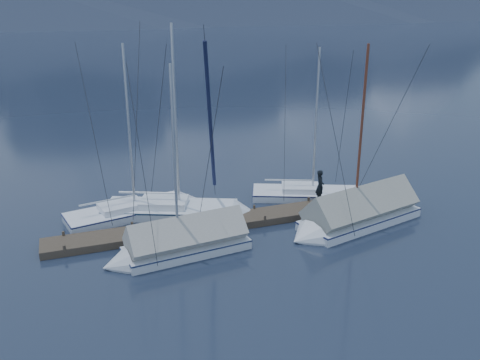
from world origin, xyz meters
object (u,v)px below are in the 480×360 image
at_px(sailboat_open_right, 321,195).
at_px(person, 320,186).
at_px(sailboat_covered_far, 176,246).
at_px(sailboat_open_mid, 190,212).
at_px(sailboat_covered_near, 352,217).
at_px(sailboat_open_left, 144,209).

bearing_deg(sailboat_open_right, person, -122.21).
bearing_deg(sailboat_covered_far, person, 17.40).
bearing_deg(sailboat_open_mid, sailboat_covered_near, -29.13).
bearing_deg(sailboat_open_mid, sailboat_covered_far, -112.61).
relative_size(sailboat_open_right, person, 5.13).
bearing_deg(sailboat_open_left, sailboat_covered_near, -28.76).
relative_size(sailboat_open_left, sailboat_open_right, 1.05).
xyz_separation_m(sailboat_open_mid, sailboat_covered_far, (-1.61, -3.88, 0.25)).
bearing_deg(sailboat_covered_near, sailboat_open_left, 151.24).
bearing_deg(sailboat_open_mid, person, -11.70).
xyz_separation_m(sailboat_open_right, person, (-0.76, -1.20, 1.04)).
xyz_separation_m(sailboat_open_left, sailboat_open_mid, (2.09, -1.09, 0.02)).
height_order(sailboat_open_mid, sailboat_covered_far, sailboat_open_mid).
bearing_deg(person, sailboat_open_right, -18.38).
height_order(sailboat_open_right, sailboat_covered_far, sailboat_open_right).
height_order(sailboat_covered_near, sailboat_covered_far, sailboat_covered_near).
relative_size(sailboat_open_left, person, 5.37).
bearing_deg(sailboat_covered_far, sailboat_covered_near, 0.30).
bearing_deg(sailboat_open_mid, sailboat_open_left, 152.45).
bearing_deg(sailboat_open_left, sailboat_open_mid, -27.55).
relative_size(sailboat_open_mid, person, 5.93).
relative_size(sailboat_covered_near, sailboat_covered_far, 1.07).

